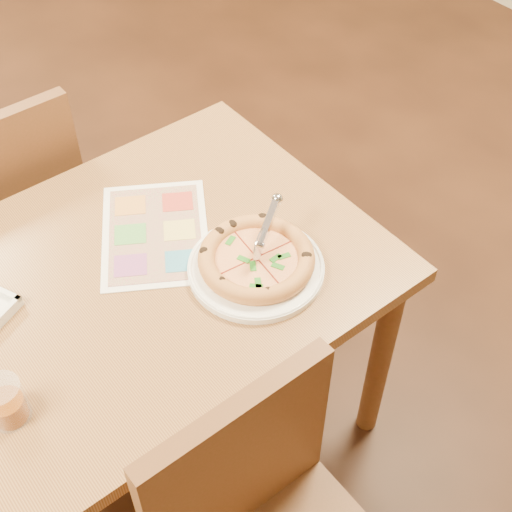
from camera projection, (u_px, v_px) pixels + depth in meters
room at (40, 43)px, 1.15m from camera, size 7.00×7.00×7.00m
dining_table at (108, 315)px, 1.68m from camera, size 1.30×0.85×0.72m
chair_far at (5, 199)px, 2.05m from camera, size 0.42×0.42×0.47m
plate at (256, 268)px, 1.65m from camera, size 0.40×0.40×0.02m
pizza at (256, 259)px, 1.64m from camera, size 0.27×0.27×0.04m
pizza_cutter at (266, 229)px, 1.62m from camera, size 0.14×0.09×0.09m
glass_tumbler at (6, 404)px, 1.37m from camera, size 0.08×0.08×0.10m
menu at (155, 233)px, 1.74m from camera, size 0.40×0.44×0.00m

